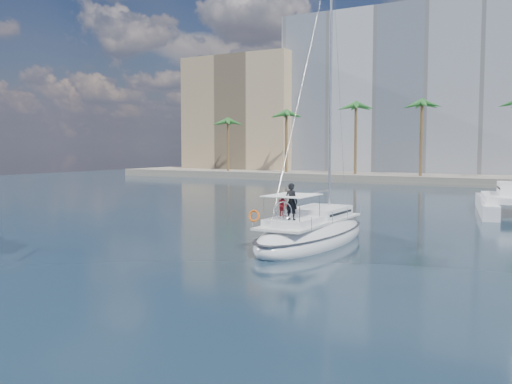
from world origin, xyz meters
The scene contains 8 objects.
ground centered at (0.00, 0.00, 0.00)m, with size 160.00×160.00×0.00m, color black.
quay centered at (0.00, 61.00, 0.60)m, with size 120.00×14.00×1.20m, color gray.
building_modern centered at (-12.00, 73.00, 14.00)m, with size 42.00×16.00×28.00m, color silver.
building_tan_left centered at (-42.00, 69.00, 11.00)m, with size 22.00×14.00×22.00m, color tan.
palm_left centered at (-34.00, 57.00, 10.28)m, with size 3.60×3.60×12.30m.
palm_centre centered at (0.00, 57.00, 10.28)m, with size 3.60×3.60×12.30m.
main_sloop centered at (1.25, 3.78, 0.54)m, with size 3.94×11.87×17.54m.
seagull centered at (-0.70, 1.46, 0.42)m, with size 1.19×0.51×0.22m.
Camera 1 is at (14.45, -24.98, 5.41)m, focal length 40.00 mm.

